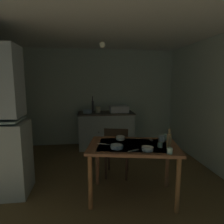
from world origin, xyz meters
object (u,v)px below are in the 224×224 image
at_px(mixing_bowl_counter, 87,111).
at_px(chair_far_side, 117,150).
at_px(hand_pump, 93,105).
at_px(sink_basin, 119,109).
at_px(glass_bottle, 169,141).
at_px(teacup_mint, 166,137).
at_px(dining_table, 133,152).
at_px(serving_bowl_wide, 148,149).

bearing_deg(mixing_bowl_counter, chair_far_side, -72.56).
distance_m(hand_pump, chair_far_side, 1.73).
bearing_deg(sink_basin, glass_bottle, -83.86).
relative_size(sink_basin, glass_bottle, 1.69).
bearing_deg(chair_far_side, mixing_bowl_counter, 107.44).
bearing_deg(teacup_mint, dining_table, -163.77).
height_order(serving_bowl_wide, teacup_mint, teacup_mint).
xyz_separation_m(teacup_mint, glass_bottle, (-0.11, -0.36, 0.06)).
bearing_deg(sink_basin, hand_pump, 175.90).
xyz_separation_m(hand_pump, mixing_bowl_counter, (-0.13, -0.10, -0.13)).
distance_m(mixing_bowl_counter, teacup_mint, 2.26).
bearing_deg(hand_pump, serving_bowl_wide, -76.28).
relative_size(serving_bowl_wide, glass_bottle, 0.55).
distance_m(serving_bowl_wide, glass_bottle, 0.30).
bearing_deg(teacup_mint, sink_basin, 100.35).
bearing_deg(sink_basin, teacup_mint, -79.65).
xyz_separation_m(sink_basin, dining_table, (-0.16, -2.16, -0.28)).
bearing_deg(dining_table, chair_far_side, 102.00).
bearing_deg(mixing_bowl_counter, glass_bottle, -66.31).
bearing_deg(mixing_bowl_counter, dining_table, -74.09).
bearing_deg(hand_pump, chair_far_side, -77.95).
height_order(hand_pump, glass_bottle, hand_pump).
bearing_deg(teacup_mint, serving_bowl_wide, -135.56).
bearing_deg(hand_pump, sink_basin, -4.10).
bearing_deg(serving_bowl_wide, glass_bottle, 6.31).
bearing_deg(mixing_bowl_counter, teacup_mint, -60.02).
distance_m(teacup_mint, glass_bottle, 0.38).
xyz_separation_m(chair_far_side, teacup_mint, (0.65, -0.45, 0.34)).
xyz_separation_m(chair_far_side, serving_bowl_wide, (0.25, -0.84, 0.32)).
xyz_separation_m(serving_bowl_wide, glass_bottle, (0.29, 0.03, 0.08)).
height_order(hand_pump, mixing_bowl_counter, hand_pump).
bearing_deg(sink_basin, dining_table, -94.26).
bearing_deg(serving_bowl_wide, chair_far_side, 106.82).
height_order(mixing_bowl_counter, dining_table, mixing_bowl_counter).
distance_m(sink_basin, mixing_bowl_counter, 0.76).
xyz_separation_m(sink_basin, serving_bowl_wide, (-0.03, -2.40, -0.16)).
xyz_separation_m(dining_table, teacup_mint, (0.53, 0.15, 0.14)).
relative_size(chair_far_side, glass_bottle, 3.31).
bearing_deg(teacup_mint, mixing_bowl_counter, 119.98).
distance_m(sink_basin, dining_table, 2.18).
height_order(mixing_bowl_counter, glass_bottle, glass_bottle).
height_order(sink_basin, dining_table, sink_basin).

